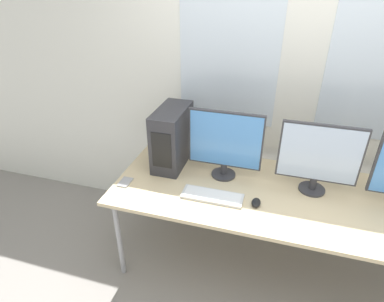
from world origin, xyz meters
TOP-DOWN VIEW (x-y plane):
  - wall_back at (0.00, 1.05)m, footprint 8.00×0.07m
  - desk at (0.00, 0.46)m, footprint 2.44×0.92m
  - pc_tower at (-0.90, 0.64)m, footprint 0.22×0.46m
  - monitor_main at (-0.46, 0.58)m, footprint 0.55×0.18m
  - monitor_right_near at (0.19, 0.57)m, footprint 0.54×0.18m
  - keyboard at (-0.48, 0.28)m, footprint 0.43×0.15m
  - mouse at (-0.18, 0.29)m, footprint 0.06×0.10m
  - cell_phone at (-1.14, 0.27)m, footprint 0.08×0.12m

SIDE VIEW (x-z plane):
  - desk at x=0.00m, z-range 0.33..1.08m
  - cell_phone at x=-1.14m, z-range 0.75..0.76m
  - keyboard at x=-0.48m, z-range 0.75..0.77m
  - mouse at x=-0.18m, z-range 0.75..0.78m
  - pc_tower at x=-0.90m, z-range 0.75..1.22m
  - monitor_right_near at x=0.19m, z-range 0.77..1.28m
  - monitor_main at x=-0.46m, z-range 0.77..1.29m
  - wall_back at x=0.00m, z-range 0.00..2.70m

